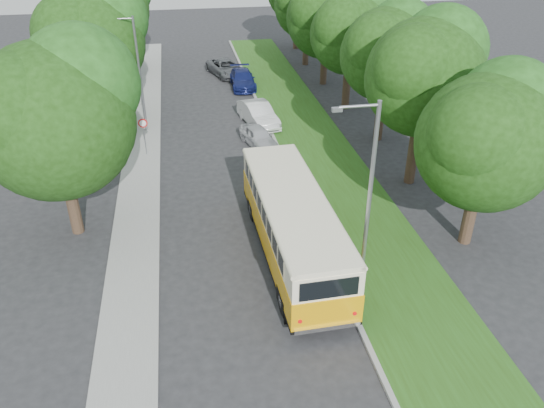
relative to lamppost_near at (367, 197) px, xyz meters
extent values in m
plane|color=#272729|center=(-4.21, 2.50, -4.37)|extent=(120.00, 120.00, 0.00)
cube|color=gray|center=(-0.61, 7.50, -4.29)|extent=(0.20, 70.00, 0.15)
cube|color=#294D14|center=(1.74, 7.50, -4.30)|extent=(4.50, 70.00, 0.13)
cube|color=gray|center=(-9.01, 7.50, -4.31)|extent=(2.20, 70.00, 0.12)
cylinder|color=#332319|center=(5.95, 2.50, -2.70)|extent=(0.56, 0.56, 3.35)
sphere|color=#17370C|center=(5.95, 2.50, 0.58)|extent=(5.85, 5.85, 5.85)
sphere|color=#17370C|center=(6.97, 3.08, 1.75)|extent=(4.38, 4.38, 4.38)
sphere|color=#17370C|center=(5.07, 1.77, 1.32)|extent=(4.09, 4.09, 4.09)
cylinder|color=#332319|center=(5.75, 8.50, -2.24)|extent=(0.56, 0.56, 4.26)
sphere|color=#17370C|center=(5.75, 8.50, 1.54)|extent=(5.98, 5.98, 5.98)
sphere|color=#17370C|center=(6.80, 9.10, 2.73)|extent=(4.49, 4.49, 4.49)
sphere|color=#17370C|center=(4.86, 7.75, 2.29)|extent=(4.19, 4.19, 4.19)
cylinder|color=#332319|center=(6.08, 14.50, -2.39)|extent=(0.56, 0.56, 3.95)
sphere|color=#17370C|center=(6.08, 14.50, 1.13)|extent=(5.61, 5.61, 5.61)
sphere|color=#17370C|center=(7.06, 15.06, 2.25)|extent=(4.21, 4.21, 4.21)
sphere|color=#17370C|center=(5.24, 13.80, 1.83)|extent=(3.92, 3.92, 3.92)
cylinder|color=#332319|center=(5.69, 20.50, -2.44)|extent=(0.56, 0.56, 3.86)
sphere|color=#17370C|center=(5.69, 20.50, 1.05)|extent=(5.64, 5.64, 5.64)
sphere|color=#17370C|center=(6.68, 21.06, 2.17)|extent=(4.23, 4.23, 4.23)
sphere|color=#17370C|center=(4.85, 19.80, 1.75)|extent=(3.95, 3.95, 3.95)
cylinder|color=#332319|center=(5.59, 26.50, -2.58)|extent=(0.56, 0.56, 3.58)
sphere|color=#17370C|center=(5.59, 26.50, 0.96)|extent=(6.36, 6.36, 6.36)
sphere|color=#17370C|center=(6.70, 27.14, 2.23)|extent=(4.77, 4.77, 4.77)
sphere|color=#17370C|center=(4.64, 25.71, 1.75)|extent=(4.45, 4.45, 4.45)
cylinder|color=#332319|center=(5.46, 32.50, -2.53)|extent=(0.56, 0.56, 3.68)
sphere|color=#17370C|center=(5.46, 32.50, 0.94)|extent=(5.91, 5.91, 5.91)
cylinder|color=#332319|center=(5.84, 38.50, -2.34)|extent=(0.56, 0.56, 4.05)
cylinder|color=#332319|center=(-11.71, 6.50, -2.53)|extent=(0.56, 0.56, 3.68)
sphere|color=#17370C|center=(-11.71, 6.50, 1.18)|extent=(6.80, 6.80, 6.80)
sphere|color=#17370C|center=(-10.52, 7.18, 2.54)|extent=(5.10, 5.10, 5.10)
sphere|color=#17370C|center=(-12.73, 5.65, 2.03)|extent=(4.76, 4.76, 4.76)
cylinder|color=#332319|center=(-11.71, 20.50, -2.53)|extent=(0.56, 0.56, 3.68)
sphere|color=#17370C|center=(-11.71, 20.50, 1.18)|extent=(6.80, 6.80, 6.80)
sphere|color=#17370C|center=(-10.52, 21.18, 2.54)|extent=(5.10, 5.10, 5.10)
sphere|color=#17370C|center=(-12.73, 19.65, 2.03)|extent=(4.76, 4.76, 4.76)
cylinder|color=#332319|center=(-11.71, 32.50, -2.53)|extent=(0.56, 0.56, 3.68)
sphere|color=#17370C|center=(-11.71, 32.50, 1.18)|extent=(6.80, 6.80, 6.80)
sphere|color=#17370C|center=(-12.73, 31.65, 2.03)|extent=(4.76, 4.76, 4.76)
cylinder|color=gray|center=(0.09, 0.00, -0.37)|extent=(0.16, 0.16, 8.00)
cylinder|color=gray|center=(-0.61, 0.00, 3.48)|extent=(1.40, 0.10, 0.10)
cube|color=gray|center=(-1.36, 0.00, 3.41)|extent=(0.35, 0.16, 0.14)
cylinder|color=gray|center=(-8.81, 18.50, -0.62)|extent=(0.16, 0.16, 7.50)
cylinder|color=gray|center=(-9.51, 18.50, 2.98)|extent=(1.40, 0.10, 0.10)
cube|color=gray|center=(-10.26, 18.50, 2.91)|extent=(0.35, 0.16, 0.14)
cylinder|color=gray|center=(-8.71, 14.50, -3.12)|extent=(0.06, 0.06, 2.50)
cone|color=red|center=(-8.71, 14.46, -2.22)|extent=(0.56, 0.02, 0.56)
cone|color=white|center=(-8.71, 14.44, -2.22)|extent=(0.40, 0.02, 0.40)
imported|color=silver|center=(-1.73, 14.85, -3.75)|extent=(2.36, 3.86, 1.23)
imported|color=white|center=(-1.21, 18.34, -3.60)|extent=(2.56, 4.89, 1.53)
imported|color=navy|center=(-1.21, 26.76, -3.69)|extent=(1.99, 4.72, 1.36)
imported|color=#595C60|center=(-2.23, 30.30, -3.70)|extent=(3.54, 5.27, 1.34)
camera|label=1|loc=(-6.34, -15.85, 9.50)|focal=35.00mm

